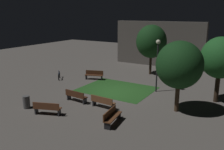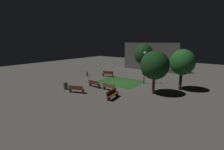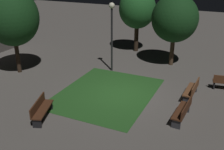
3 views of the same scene
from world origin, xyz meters
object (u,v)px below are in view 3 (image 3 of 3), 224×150
at_px(bench_by_lamp, 41,109).
at_px(tree_near_wall, 12,17).
at_px(tree_left_canopy, 137,9).
at_px(lamp_post_plaza_east, 112,25).
at_px(bench_corner, 183,111).
at_px(tree_lawn_side, 175,19).
at_px(bench_front_left, 192,90).

bearing_deg(bench_by_lamp, tree_near_wall, 51.06).
xyz_separation_m(bench_by_lamp, tree_left_canopy, (11.43, -0.39, 2.84)).
height_order(bench_by_lamp, lamp_post_plaza_east, lamp_post_plaza_east).
bearing_deg(bench_corner, tree_near_wall, 82.39).
distance_m(bench_corner, tree_lawn_side, 7.75).
distance_m(bench_by_lamp, tree_left_canopy, 11.78).
bearing_deg(tree_lawn_side, tree_left_canopy, 59.09).
distance_m(bench_by_lamp, tree_near_wall, 7.00).
distance_m(bench_corner, lamp_post_plaza_east, 7.32).
bearing_deg(lamp_post_plaza_east, tree_left_canopy, 0.47).
xyz_separation_m(bench_front_left, lamp_post_plaza_east, (1.81, 5.45, 2.51)).
relative_size(bench_front_left, bench_by_lamp, 0.98).
height_order(bench_corner, tree_left_canopy, tree_left_canopy).
height_order(bench_front_left, tree_lawn_side, tree_lawn_side).
height_order(bench_front_left, lamp_post_plaza_east, lamp_post_plaza_east).
distance_m(tree_left_canopy, lamp_post_plaza_east, 4.73).
distance_m(bench_corner, bench_front_left, 2.39).
height_order(tree_left_canopy, tree_near_wall, tree_near_wall).
bearing_deg(bench_corner, lamp_post_plaza_east, 52.42).
relative_size(tree_lawn_side, tree_near_wall, 0.90).
bearing_deg(lamp_post_plaza_east, tree_lawn_side, -50.22).
distance_m(tree_lawn_side, lamp_post_plaza_east, 4.27).
distance_m(bench_front_left, tree_lawn_side, 5.72).
bearing_deg(bench_corner, bench_front_left, -0.00).
xyz_separation_m(bench_by_lamp, tree_lawn_side, (9.44, -3.71, 2.71)).
bearing_deg(tree_left_canopy, lamp_post_plaza_east, -179.53).
height_order(tree_lawn_side, lamp_post_plaza_east, tree_lawn_side).
bearing_deg(tree_lawn_side, tree_near_wall, 122.49).
bearing_deg(tree_near_wall, tree_left_canopy, -35.33).
height_order(bench_corner, tree_near_wall, tree_near_wall).
bearing_deg(tree_left_canopy, tree_near_wall, 144.67).
relative_size(bench_front_left, lamp_post_plaza_east, 0.42).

